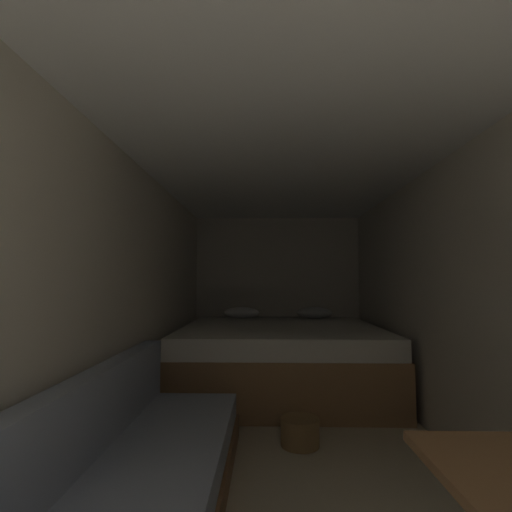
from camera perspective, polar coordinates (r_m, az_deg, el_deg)
name	(u,v)px	position (r m, az deg, el deg)	size (l,w,h in m)	color
ground_plane	(291,466)	(2.79, 5.20, -28.63)	(7.47, 7.47, 0.00)	beige
wall_back	(277,292)	(5.29, 3.19, -5.39)	(2.32, 0.05, 2.04)	beige
wall_left	(118,304)	(2.71, -19.82, -6.75)	(0.05, 5.47, 2.04)	beige
wall_right	(466,305)	(2.84, 28.73, -6.36)	(0.05, 5.47, 2.04)	beige
ceiling_slab	(289,148)	(2.68, 4.92, 15.74)	(2.32, 5.47, 0.05)	white
bed	(281,357)	(4.29, 3.67, -14.83)	(2.10, 2.03, 0.84)	#9E7247
wicker_basket	(300,432)	(3.03, 6.56, -24.53)	(0.28, 0.28, 0.19)	olive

